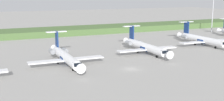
% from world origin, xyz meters
% --- Properties ---
extents(ground_plane, '(500.00, 500.00, 0.00)m').
position_xyz_m(ground_plane, '(0.00, 30.00, 0.00)').
color(ground_plane, '#9E9B96').
extents(grass_berm, '(320.00, 20.00, 3.11)m').
position_xyz_m(grass_berm, '(0.00, 77.81, 1.56)').
color(grass_berm, '#4C6B38').
rests_on(grass_berm, ground).
extents(regional_jet_third, '(22.81, 31.00, 9.00)m').
position_xyz_m(regional_jet_third, '(-15.82, 12.86, 2.54)').
color(regional_jet_third, white).
rests_on(regional_jet_third, ground).
extents(regional_jet_fourth, '(22.81, 31.00, 9.00)m').
position_xyz_m(regional_jet_fourth, '(14.81, 17.47, 2.54)').
color(regional_jet_fourth, white).
rests_on(regional_jet_fourth, ground).
extents(regional_jet_fifth, '(22.81, 31.00, 9.00)m').
position_xyz_m(regional_jet_fifth, '(44.69, 22.10, 2.54)').
color(regional_jet_fifth, white).
rests_on(regional_jet_fifth, ground).
extents(antenna_mast, '(4.40, 0.50, 27.54)m').
position_xyz_m(antenna_mast, '(77.36, 52.09, 11.36)').
color(antenna_mast, '#B2B2B7').
rests_on(antenna_mast, ground).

